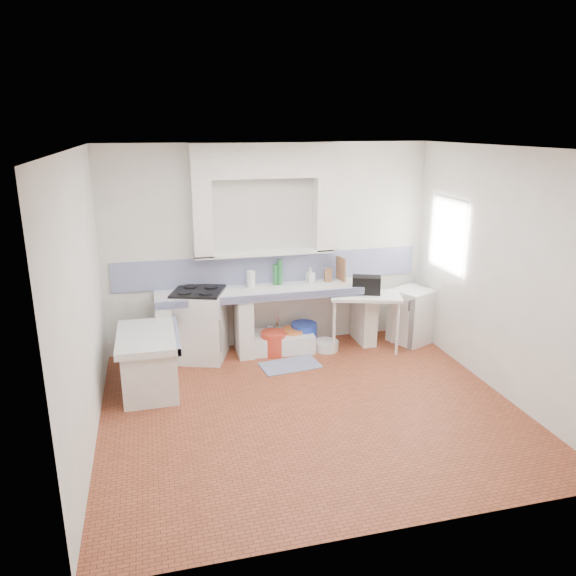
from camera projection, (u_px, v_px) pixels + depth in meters
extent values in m
plane|color=#964529|center=(310.00, 408.00, 6.08)|extent=(4.50, 4.50, 0.00)
plane|color=white|center=(313.00, 148.00, 5.28)|extent=(4.50, 4.50, 0.00)
plane|color=white|center=(270.00, 247.00, 7.54)|extent=(4.50, 0.00, 4.50)
plane|color=white|center=(393.00, 366.00, 3.82)|extent=(4.50, 0.00, 4.50)
plane|color=white|center=(82.00, 304.00, 5.15)|extent=(0.00, 4.50, 4.50)
plane|color=white|center=(502.00, 273.00, 6.20)|extent=(0.00, 4.50, 4.50)
cube|color=white|center=(264.00, 160.00, 7.06)|extent=(1.90, 0.25, 0.45)
cube|color=#3B2012|center=(460.00, 235.00, 7.30)|extent=(0.35, 0.86, 1.06)
cube|color=white|center=(453.00, 207.00, 7.16)|extent=(0.01, 0.84, 0.24)
cube|color=white|center=(268.00, 291.00, 7.39)|extent=(3.00, 0.60, 0.08)
cube|color=navy|center=(273.00, 297.00, 7.13)|extent=(3.00, 0.04, 0.10)
cube|color=white|center=(164.00, 332.00, 7.19)|extent=(0.20, 0.55, 0.82)
cube|color=white|center=(243.00, 325.00, 7.43)|extent=(0.20, 0.55, 0.82)
cube|color=white|center=(364.00, 314.00, 7.84)|extent=(0.20, 0.55, 0.82)
cube|color=white|center=(148.00, 337.00, 6.33)|extent=(0.70, 1.10, 0.08)
cube|color=white|center=(150.00, 365.00, 6.43)|extent=(0.60, 1.00, 0.62)
cube|color=navy|center=(177.00, 335.00, 6.40)|extent=(0.04, 1.10, 0.10)
cube|color=navy|center=(271.00, 268.00, 7.61)|extent=(4.27, 0.03, 0.40)
cube|color=white|center=(200.00, 325.00, 7.26)|extent=(0.82, 0.81, 0.92)
cube|color=white|center=(280.00, 343.00, 7.61)|extent=(0.95, 0.57, 0.22)
cube|color=white|center=(364.00, 321.00, 7.60)|extent=(1.06, 0.78, 0.04)
cube|color=white|center=(412.00, 316.00, 7.85)|extent=(0.67, 0.67, 0.78)
cylinder|color=red|center=(273.00, 343.00, 7.47)|extent=(0.34, 0.34, 0.32)
cylinder|color=orange|center=(293.00, 339.00, 7.65)|extent=(0.33, 0.33, 0.29)
cylinder|color=blue|center=(304.00, 335.00, 7.73)|extent=(0.46, 0.46, 0.34)
cylinder|color=white|center=(326.00, 345.00, 7.62)|extent=(0.42, 0.42, 0.13)
cylinder|color=silver|center=(270.00, 336.00, 7.74)|extent=(0.10, 0.10, 0.30)
cylinder|color=silver|center=(287.00, 335.00, 7.80)|extent=(0.08, 0.08, 0.29)
cube|color=black|center=(366.00, 285.00, 7.49)|extent=(0.44, 0.35, 0.24)
cylinder|color=#266B36|center=(275.00, 275.00, 7.51)|extent=(0.07, 0.07, 0.29)
cylinder|color=#266B36|center=(280.00, 272.00, 7.51)|extent=(0.10, 0.10, 0.35)
cube|color=#96623C|center=(328.00, 275.00, 7.67)|extent=(0.11, 0.09, 0.19)
cube|color=#96623C|center=(341.00, 269.00, 7.72)|extent=(0.06, 0.24, 0.33)
cylinder|color=white|center=(251.00, 279.00, 7.40)|extent=(0.13, 0.13, 0.23)
imported|color=white|center=(310.00, 275.00, 7.63)|extent=(0.12, 0.12, 0.22)
cube|color=#37407E|center=(290.00, 365.00, 7.14)|extent=(0.80, 0.52, 0.01)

